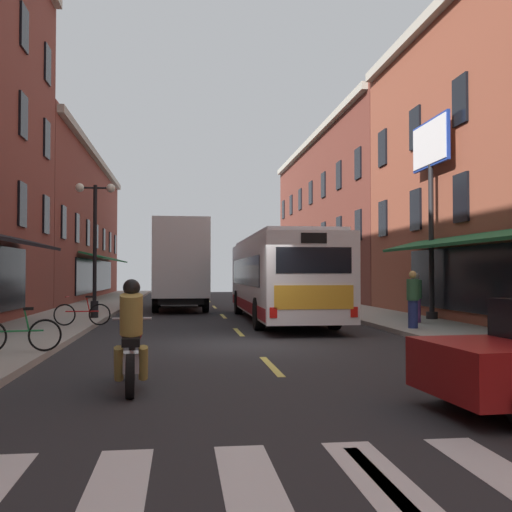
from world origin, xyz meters
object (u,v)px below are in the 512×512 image
at_px(transit_bus, 280,277).
at_px(bicycle_near, 82,314).
at_px(box_truck, 180,265).
at_px(billboard_sign, 431,166).
at_px(pedestrian_mid, 413,299).
at_px(sedan_near, 184,289).
at_px(bicycle_mid, 18,334).
at_px(pedestrian_near, 416,296).
at_px(street_lamp_twin, 95,243).
at_px(motorcycle_rider, 131,342).

relative_size(transit_bus, bicycle_near, 6.82).
bearing_deg(box_truck, billboard_sign, -43.04).
bearing_deg(pedestrian_mid, sedan_near, -119.95).
distance_m(sedan_near, bicycle_near, 21.13).
distance_m(transit_bus, bicycle_mid, 11.21).
distance_m(pedestrian_near, pedestrian_mid, 2.11).
height_order(transit_bus, bicycle_mid, transit_bus).
xyz_separation_m(bicycle_near, street_lamp_twin, (-0.09, 3.21, 2.33)).
xyz_separation_m(sedan_near, pedestrian_near, (7.41, -21.10, 0.28)).
distance_m(box_truck, sedan_near, 11.56).
distance_m(box_truck, bicycle_mid, 16.05).
height_order(bicycle_near, pedestrian_mid, pedestrian_mid).
bearing_deg(transit_bus, box_truck, 117.84).
distance_m(box_truck, bicycle_near, 10.00).
xyz_separation_m(bicycle_mid, pedestrian_mid, (10.00, 4.09, 0.49)).
relative_size(motorcycle_rider, bicycle_mid, 1.22).
bearing_deg(pedestrian_mid, pedestrian_near, -160.30).
bearing_deg(bicycle_mid, pedestrian_mid, 22.25).
relative_size(transit_bus, pedestrian_mid, 6.99).
distance_m(bicycle_near, pedestrian_mid, 9.96).
height_order(billboard_sign, pedestrian_mid, billboard_sign).
bearing_deg(transit_bus, motorcycle_rider, -109.30).
relative_size(billboard_sign, pedestrian_near, 4.37).
bearing_deg(sedan_near, bicycle_mid, -97.30).
relative_size(transit_bus, bicycle_mid, 6.90).
relative_size(motorcycle_rider, street_lamp_twin, 0.43).
xyz_separation_m(motorcycle_rider, pedestrian_mid, (7.46, 7.56, 0.29)).
relative_size(billboard_sign, sedan_near, 1.61).
height_order(transit_bus, bicycle_near, transit_bus).
height_order(billboard_sign, box_truck, billboard_sign).
height_order(pedestrian_mid, street_lamp_twin, street_lamp_twin).
height_order(billboard_sign, bicycle_mid, billboard_sign).
bearing_deg(billboard_sign, box_truck, 136.96).
xyz_separation_m(billboard_sign, pedestrian_near, (-1.15, -1.42, -4.53)).
relative_size(box_truck, bicycle_near, 4.49).
bearing_deg(sedan_near, motorcycle_rider, -91.73).
height_order(pedestrian_near, pedestrian_mid, pedestrian_mid).
distance_m(sedan_near, bicycle_mid, 27.33).
xyz_separation_m(box_truck, pedestrian_near, (7.63, -9.62, -1.12)).
xyz_separation_m(bicycle_near, bicycle_mid, (-0.28, -6.22, 0.00)).
bearing_deg(bicycle_mid, street_lamp_twin, 88.82).
xyz_separation_m(motorcycle_rider, bicycle_near, (-2.26, 9.69, -0.21)).
distance_m(billboard_sign, bicycle_near, 12.83).
bearing_deg(motorcycle_rider, bicycle_near, 103.16).
xyz_separation_m(pedestrian_near, street_lamp_twin, (-10.68, 3.42, 1.85)).
height_order(box_truck, bicycle_mid, box_truck).
bearing_deg(pedestrian_mid, bicycle_near, -58.15).
distance_m(sedan_near, pedestrian_near, 22.36).
distance_m(motorcycle_rider, bicycle_mid, 4.31).
bearing_deg(billboard_sign, sedan_near, 113.50).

